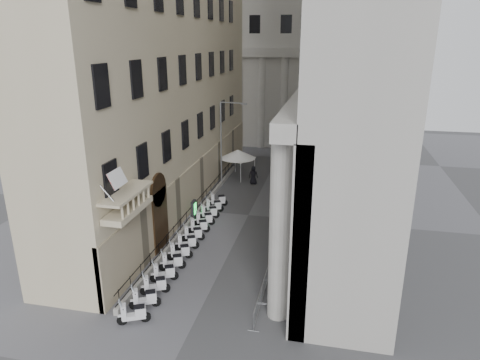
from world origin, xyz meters
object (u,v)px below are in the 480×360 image
object	(u,v)px
info_kiosk	(194,210)
pedestrian_a	(281,194)
street_lamp	(224,137)
pedestrian_b	(293,161)
security_tent	(235,153)
scooter_0	(135,323)

from	to	relation	value
info_kiosk	pedestrian_a	bearing A→B (deg)	38.71
street_lamp	pedestrian_b	size ratio (longest dim) A/B	4.35
security_tent	pedestrian_b	bearing A→B (deg)	30.63
scooter_0	street_lamp	size ratio (longest dim) A/B	0.18
scooter_0	security_tent	distance (m)	26.47
security_tent	pedestrian_a	bearing A→B (deg)	-51.18
info_kiosk	pedestrian_a	distance (m)	8.45
scooter_0	pedestrian_b	world-z (taller)	pedestrian_b
street_lamp	pedestrian_a	xyz separation A→B (m)	(6.15, -3.54, -4.29)
info_kiosk	pedestrian_a	size ratio (longest dim) A/B	1.04
security_tent	street_lamp	xyz separation A→B (m)	(-0.26, -3.77, 2.56)
scooter_0	pedestrian_b	size ratio (longest dim) A/B	0.77
security_tent	info_kiosk	xyz separation A→B (m)	(-0.59, -12.75, -1.69)
security_tent	info_kiosk	distance (m)	12.87
scooter_0	info_kiosk	distance (m)	13.67
scooter_0	pedestrian_a	bearing A→B (deg)	-40.73
info_kiosk	pedestrian_b	xyz separation A→B (m)	(6.57, 16.29, 0.13)
security_tent	pedestrian_a	distance (m)	9.55
scooter_0	street_lamp	distance (m)	23.15
info_kiosk	street_lamp	bearing A→B (deg)	86.64
info_kiosk	pedestrian_a	xyz separation A→B (m)	(6.48, 5.43, -0.04)
security_tent	pedestrian_b	size ratio (longest dim) A/B	1.91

